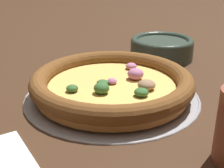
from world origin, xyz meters
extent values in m
plane|color=#3D2616|center=(0.00, 0.00, 0.00)|extent=(3.00, 3.00, 0.00)
cylinder|color=#9E9EA3|center=(0.00, 0.00, 0.00)|extent=(0.31, 0.31, 0.00)
torus|color=#9E9EA3|center=(0.00, 0.00, 0.00)|extent=(0.32, 0.32, 0.01)
cylinder|color=#BC7F42|center=(0.00, 0.00, 0.01)|extent=(0.27, 0.27, 0.01)
torus|color=brown|center=(0.00, 0.00, 0.03)|extent=(0.29, 0.29, 0.03)
cylinder|color=#B7381E|center=(0.00, 0.00, 0.02)|extent=(0.24, 0.24, 0.00)
cylinder|color=#E5B75B|center=(0.00, 0.00, 0.02)|extent=(0.23, 0.23, 0.00)
ellipsoid|color=#B26B93|center=(-0.02, -0.04, 0.04)|extent=(0.04, 0.04, 0.02)
ellipsoid|color=#33602D|center=(-0.01, 0.04, 0.03)|extent=(0.04, 0.04, 0.02)
ellipsoid|color=#B26B93|center=(0.00, 0.00, 0.03)|extent=(0.02, 0.02, 0.01)
ellipsoid|color=#33602D|center=(0.04, 0.07, 0.03)|extent=(0.03, 0.03, 0.01)
ellipsoid|color=#B26B93|center=(0.01, -0.09, 0.03)|extent=(0.03, 0.03, 0.01)
ellipsoid|color=#8E7051|center=(-0.06, -0.01, 0.03)|extent=(0.04, 0.04, 0.02)
ellipsoid|color=#33602D|center=(-0.07, 0.02, 0.03)|extent=(0.03, 0.03, 0.01)
ellipsoid|color=#33602D|center=(0.01, 0.02, 0.03)|extent=(0.03, 0.03, 0.01)
ellipsoid|color=#B26B93|center=(0.00, 0.00, 0.03)|extent=(0.02, 0.02, 0.01)
cylinder|color=#334238|center=(0.02, -0.26, 0.02)|extent=(0.15, 0.15, 0.04)
torus|color=#334238|center=(0.02, -0.26, 0.04)|extent=(0.15, 0.15, 0.02)
camera|label=1|loc=(-0.28, 0.43, 0.24)|focal=50.00mm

